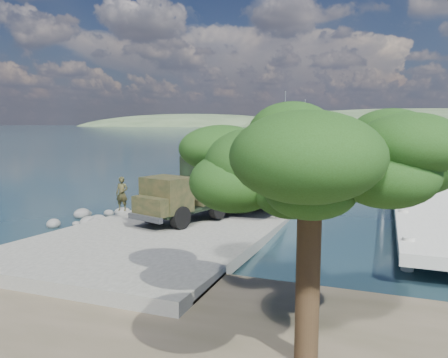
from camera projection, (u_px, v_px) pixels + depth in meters
ground at (177, 234)px, 23.56m from camera, size 1400.00×1400.00×0.00m
boat_ramp at (169, 234)px, 22.60m from camera, size 10.00×18.00×0.50m
shoreline_rocks at (88, 223)px, 26.16m from camera, size 3.20×5.60×0.90m
distant_headlands at (421, 127)px, 527.32m from camera, size 1000.00×240.00×48.00m
pier at (418, 175)px, 36.35m from camera, size 6.40×44.00×6.10m
landing_craft at (281, 173)px, 44.31m from camera, size 11.30×36.05×10.56m
military_truck at (199, 187)px, 25.16m from camera, size 4.40×7.96×3.54m
soldier at (122, 200)px, 25.31m from camera, size 0.80×0.61×1.98m
overhang_tree at (294, 159)px, 10.22m from camera, size 7.05×6.50×6.40m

